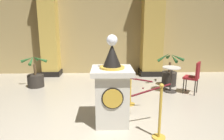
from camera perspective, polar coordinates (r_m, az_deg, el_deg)
name	(u,v)px	position (r m, az deg, el deg)	size (l,w,h in m)	color
ground_plane	(97,134)	(4.03, -4.16, -17.48)	(11.70, 11.70, 0.00)	#B2A893
back_wall	(101,25)	(8.45, -3.08, 12.51)	(11.70, 0.16, 3.97)	tan
pedestal_clock	(112,90)	(4.13, 0.00, -5.71)	(0.82, 0.82, 1.84)	beige
stanchion_near	(160,120)	(3.82, 13.31, -13.48)	(0.24, 0.24, 1.04)	gold
stanchion_far	(130,92)	(5.19, 5.19, -6.19)	(0.24, 0.24, 0.99)	gold
velvet_rope	(143,84)	(4.34, 8.78, -3.98)	(0.97, 0.99, 0.22)	#591419
column_left	(49,28)	(8.37, -17.30, 11.32)	(0.76, 0.76, 3.81)	black
column_right	(152,28)	(8.29, 11.22, 11.64)	(0.95, 0.95, 3.81)	black
potted_palm_left	(36,78)	(7.11, -20.76, -2.08)	(0.84, 0.83, 1.07)	#2D2823
potted_palm_right	(169,76)	(7.05, 15.85, -1.51)	(0.89, 0.90, 1.14)	#2D2823
cafe_table	(171,76)	(6.37, 16.32, -1.69)	(0.54, 0.54, 0.77)	#332D28
cafe_chair_red	(194,75)	(6.40, 22.12, -1.31)	(0.56, 0.56, 0.96)	black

